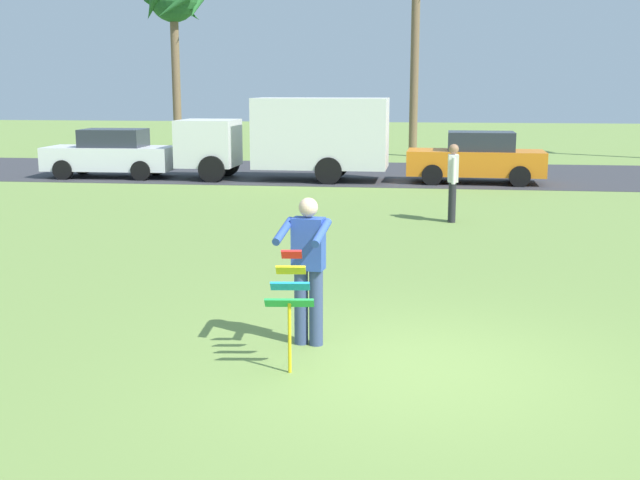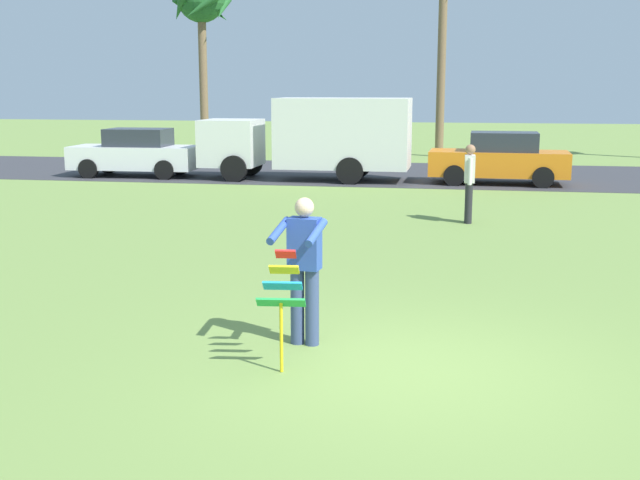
% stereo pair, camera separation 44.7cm
% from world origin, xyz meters
% --- Properties ---
extents(ground_plane, '(120.00, 120.00, 0.00)m').
position_xyz_m(ground_plane, '(0.00, 0.00, 0.00)').
color(ground_plane, olive).
extents(road_strip, '(120.00, 8.00, 0.01)m').
position_xyz_m(road_strip, '(0.00, 19.29, 0.01)').
color(road_strip, '#38383D').
rests_on(road_strip, ground).
extents(person_kite_flyer, '(0.60, 0.70, 1.73)m').
position_xyz_m(person_kite_flyer, '(-1.19, 0.61, 0.95)').
color(person_kite_flyer, '#384772').
rests_on(person_kite_flyer, ground).
extents(kite_held, '(0.52, 0.67, 1.23)m').
position_xyz_m(kite_held, '(-1.27, -0.16, 0.84)').
color(kite_held, red).
rests_on(kite_held, ground).
extents(parked_car_white, '(4.25, 1.93, 1.60)m').
position_xyz_m(parked_car_white, '(-10.22, 16.89, 0.77)').
color(parked_car_white, white).
rests_on(parked_car_white, ground).
extents(parked_truck_white_box, '(6.71, 2.14, 2.62)m').
position_xyz_m(parked_truck_white_box, '(-4.01, 16.89, 1.41)').
color(parked_truck_white_box, silver).
rests_on(parked_truck_white_box, ground).
extents(parked_car_orange, '(4.25, 1.93, 1.60)m').
position_xyz_m(parked_car_orange, '(1.70, 16.89, 0.77)').
color(parked_car_orange, orange).
rests_on(parked_car_orange, ground).
extents(palm_tree_left_near, '(2.58, 2.71, 7.77)m').
position_xyz_m(palm_tree_left_near, '(-10.70, 25.64, 6.41)').
color(palm_tree_left_near, brown).
rests_on(palm_tree_left_near, ground).
extents(person_walker_near, '(0.23, 0.57, 1.73)m').
position_xyz_m(person_walker_near, '(0.73, 9.49, 0.93)').
color(person_walker_near, '#26262B').
rests_on(person_walker_near, ground).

